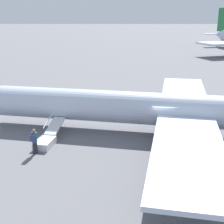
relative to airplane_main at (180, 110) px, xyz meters
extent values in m
plane|color=slate|center=(0.95, -0.18, -1.96)|extent=(600.00, 600.00, 0.00)
cylinder|color=silver|center=(0.95, -0.18, -0.02)|extent=(27.56, 7.68, 2.51)
cube|color=silver|center=(0.92, 7.00, -0.21)|extent=(6.13, 12.13, 0.25)
cube|color=silver|center=(-1.74, -6.84, -0.21)|extent=(6.13, 12.13, 0.25)
cylinder|color=black|center=(9.75, -1.88, -1.65)|extent=(0.64, 0.27, 0.62)
cylinder|color=#2D2D33|center=(9.75, -1.88, -1.25)|extent=(0.11, 0.11, 0.19)
cylinder|color=black|center=(-1.55, 1.45, -1.65)|extent=(0.64, 0.27, 0.62)
cylinder|color=#2D2D33|center=(-1.55, 1.45, -1.25)|extent=(0.11, 0.11, 0.19)
cylinder|color=black|center=(-1.97, -0.77, -1.65)|extent=(0.64, 0.27, 0.62)
cylinder|color=#2D2D33|center=(-1.97, -0.77, -1.25)|extent=(0.11, 0.11, 0.19)
cone|color=silver|center=(-26.23, -71.52, 1.21)|extent=(5.42, 6.28, 4.01)
cube|color=#1E6B38|center=(-26.55, -70.51, 5.50)|extent=(2.04, 5.56, 6.54)
cube|color=silver|center=(-26.37, -71.05, 1.61)|extent=(11.66, 5.79, 0.20)
cube|color=silver|center=(9.87, 2.38, -1.71)|extent=(1.42, 1.98, 0.50)
cube|color=silver|center=(9.49, 0.42, -1.15)|extent=(1.31, 2.36, 0.75)
cube|color=silver|center=(9.93, 0.34, -0.65)|extent=(0.48, 2.19, 0.69)
cube|color=#23232D|center=(10.26, 3.55, -1.54)|extent=(0.25, 0.31, 0.85)
cylinder|color=#265972|center=(10.26, 3.55, -0.79)|extent=(0.36, 0.36, 0.65)
sphere|color=#936B4C|center=(10.26, 3.55, -0.34)|extent=(0.24, 0.24, 0.24)
cube|color=navy|center=(10.31, 3.81, -0.76)|extent=(0.31, 0.23, 0.44)
camera|label=1|loc=(5.01, 22.57, 6.91)|focal=50.00mm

